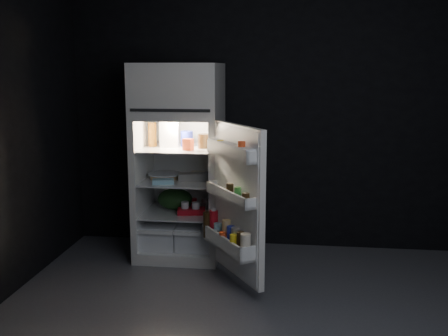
# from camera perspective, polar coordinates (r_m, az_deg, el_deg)

# --- Properties ---
(floor) EXTENTS (4.00, 3.40, 0.00)m
(floor) POSITION_cam_1_polar(r_m,az_deg,el_deg) (3.77, 4.73, -16.67)
(floor) COLOR #515156
(floor) RESTS_ON ground
(wall_back) EXTENTS (4.00, 0.00, 2.70)m
(wall_back) POSITION_cam_1_polar(r_m,az_deg,el_deg) (5.06, 5.83, 6.40)
(wall_back) COLOR black
(wall_back) RESTS_ON ground
(wall_front) EXTENTS (4.00, 0.00, 2.70)m
(wall_front) POSITION_cam_1_polar(r_m,az_deg,el_deg) (1.70, 2.89, -2.67)
(wall_front) COLOR black
(wall_front) RESTS_ON ground
(refrigerator) EXTENTS (0.76, 0.71, 1.78)m
(refrigerator) POSITION_cam_1_polar(r_m,az_deg,el_deg) (4.83, -4.82, 1.49)
(refrigerator) COLOR white
(refrigerator) RESTS_ON ground
(fridge_door) EXTENTS (0.56, 0.71, 1.22)m
(fridge_door) POSITION_cam_1_polar(r_m,az_deg,el_deg) (4.13, 1.19, -4.04)
(fridge_door) COLOR white
(fridge_door) RESTS_ON ground
(milk_jug) EXTENTS (0.19, 0.19, 0.24)m
(milk_jug) POSITION_cam_1_polar(r_m,az_deg,el_deg) (4.83, -5.95, 3.75)
(milk_jug) COLOR white
(milk_jug) RESTS_ON refrigerator
(mayo_jar) EXTENTS (0.12, 0.12, 0.14)m
(mayo_jar) POSITION_cam_1_polar(r_m,az_deg,el_deg) (4.84, -4.06, 3.20)
(mayo_jar) COLOR #1D29A0
(mayo_jar) RESTS_ON refrigerator
(jam_jar) EXTENTS (0.11, 0.11, 0.13)m
(jam_jar) POSITION_cam_1_polar(r_m,az_deg,el_deg) (4.71, -2.30, 2.94)
(jam_jar) COLOR #31200D
(jam_jar) RESTS_ON refrigerator
(amber_bottle) EXTENTS (0.10, 0.10, 0.22)m
(amber_bottle) POSITION_cam_1_polar(r_m,az_deg,el_deg) (4.87, -7.80, 3.65)
(amber_bottle) COLOR orange
(amber_bottle) RESTS_ON refrigerator
(small_carton) EXTENTS (0.10, 0.09, 0.10)m
(small_carton) POSITION_cam_1_polar(r_m,az_deg,el_deg) (4.62, -3.93, 2.58)
(small_carton) COLOR #DB4419
(small_carton) RESTS_ON refrigerator
(egg_carton) EXTENTS (0.29, 0.16, 0.07)m
(egg_carton) POSITION_cam_1_polar(r_m,az_deg,el_deg) (4.77, -3.34, -0.99)
(egg_carton) COLOR gray
(egg_carton) RESTS_ON refrigerator
(pie) EXTENTS (0.33, 0.33, 0.04)m
(pie) POSITION_cam_1_polar(r_m,az_deg,el_deg) (4.90, -6.47, -0.91)
(pie) COLOR tan
(pie) RESTS_ON refrigerator
(flat_package) EXTENTS (0.21, 0.14, 0.04)m
(flat_package) POSITION_cam_1_polar(r_m,az_deg,el_deg) (4.68, -6.64, -1.47)
(flat_package) COLOR #87BDD1
(flat_package) RESTS_ON refrigerator
(wrapped_pkg) EXTENTS (0.14, 0.12, 0.05)m
(wrapped_pkg) POSITION_cam_1_polar(r_m,az_deg,el_deg) (4.94, -2.92, -0.68)
(wrapped_pkg) COLOR beige
(wrapped_pkg) RESTS_ON refrigerator
(produce_bag) EXTENTS (0.41, 0.38, 0.20)m
(produce_bag) POSITION_cam_1_polar(r_m,az_deg,el_deg) (4.96, -5.36, -3.37)
(produce_bag) COLOR #193815
(produce_bag) RESTS_ON refrigerator
(yogurt_tray) EXTENTS (0.27, 0.18, 0.05)m
(yogurt_tray) POSITION_cam_1_polar(r_m,az_deg,el_deg) (4.81, -3.56, -4.70)
(yogurt_tray) COLOR red
(yogurt_tray) RESTS_ON refrigerator
(small_can_red) EXTENTS (0.07, 0.07, 0.09)m
(small_can_red) POSITION_cam_1_polar(r_m,az_deg,el_deg) (5.01, -3.32, -3.83)
(small_can_red) COLOR red
(small_can_red) RESTS_ON refrigerator
(small_can_silver) EXTENTS (0.09, 0.09, 0.09)m
(small_can_silver) POSITION_cam_1_polar(r_m,az_deg,el_deg) (4.98, -2.04, -3.90)
(small_can_silver) COLOR silver
(small_can_silver) RESTS_ON refrigerator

